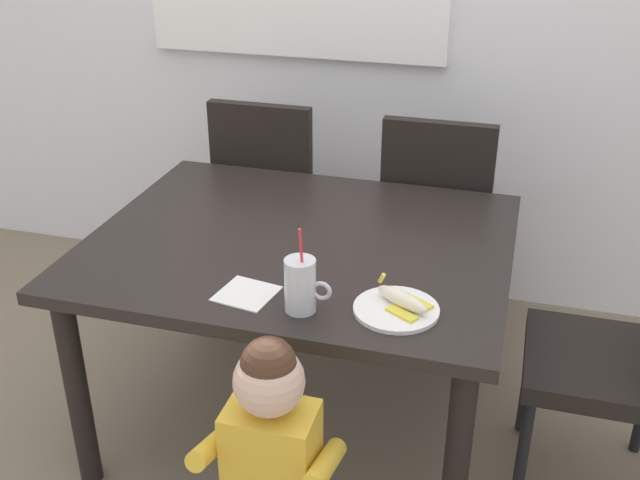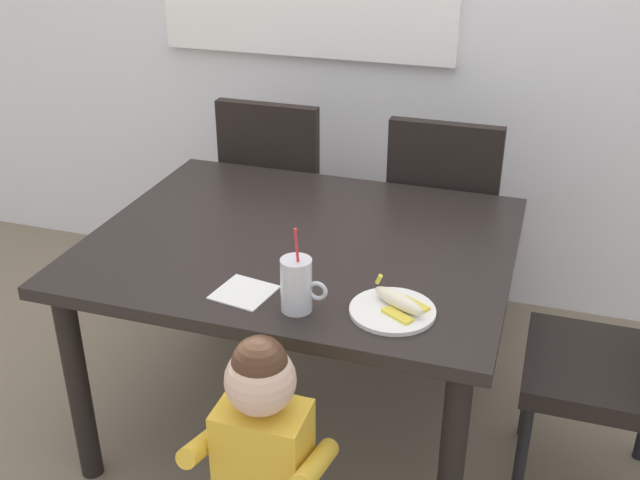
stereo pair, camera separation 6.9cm
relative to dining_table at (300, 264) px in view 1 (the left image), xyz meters
The scene contains 10 objects.
ground_plane 0.64m from the dining_table, ahead, with size 24.00×24.00×0.00m, color #7A6B56.
dining_table is the anchor object (origin of this frame).
dining_chair_left 0.83m from the dining_table, 115.79° to the left, with size 0.44×0.44×0.96m.
dining_chair_right 0.80m from the dining_table, 64.27° to the left, with size 0.44×0.45×0.96m.
dining_chair_far 1.04m from the dining_table, ahead, with size 0.44×0.44×0.96m.
toddler_standing 0.74m from the dining_table, 78.45° to the right, with size 0.33×0.24×0.84m.
milk_cup 0.45m from the dining_table, 72.39° to the right, with size 0.13×0.08×0.25m.
snack_plate 0.52m from the dining_table, 42.54° to the right, with size 0.23×0.23×0.01m, color white.
peeled_banana 0.53m from the dining_table, 40.50° to the right, with size 0.17×0.14×0.07m.
paper_napkin 0.38m from the dining_table, 96.18° to the right, with size 0.15×0.15×0.00m, color white.
Camera 1 is at (0.65, -2.04, 1.80)m, focal length 42.48 mm.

